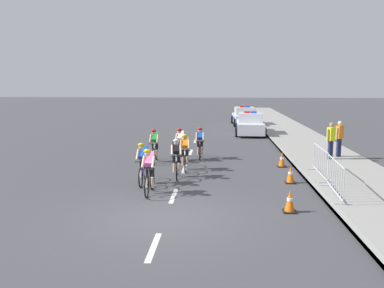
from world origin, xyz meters
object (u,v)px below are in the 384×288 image
cyclist_fourth (185,151)px  police_car_nearest (250,124)px  cyclist_third (176,157)px  traffic_cone_near (290,201)px  cyclist_lead (149,170)px  cyclist_second (143,162)px  cyclist_sixth (180,144)px  cyclist_fifth (155,145)px  crowd_barrier_front (335,178)px  police_car_second (245,117)px  cyclist_seventh (200,142)px  traffic_cone_mid (282,160)px  spectator_closest (331,138)px  crowd_barrier_middle (320,162)px  spectator_middle (339,136)px  traffic_cone_far (291,175)px

cyclist_fourth → police_car_nearest: size_ratio=0.39×
cyclist_third → traffic_cone_near: cyclist_third is taller
cyclist_lead → cyclist_second: bearing=109.4°
cyclist_sixth → traffic_cone_near: cyclist_sixth is taller
cyclist_fifth → crowd_barrier_front: 8.37m
crowd_barrier_front → police_car_second: bearing=94.0°
cyclist_second → traffic_cone_near: size_ratio=2.69×
cyclist_fifth → crowd_barrier_front: size_ratio=0.74×
cyclist_seventh → traffic_cone_mid: 3.94m
police_car_nearest → traffic_cone_mid: bearing=-87.0°
cyclist_fifth → spectator_closest: 7.97m
cyclist_seventh → crowd_barrier_front: 7.62m
cyclist_third → police_car_nearest: bearing=73.8°
police_car_nearest → traffic_cone_mid: size_ratio=6.96×
crowd_barrier_middle → spectator_middle: (1.84, 4.02, 0.44)m
cyclist_sixth → traffic_cone_far: size_ratio=2.69×
cyclist_fourth → spectator_closest: size_ratio=1.03×
cyclist_fifth → traffic_cone_near: bearing=-54.2°
crowd_barrier_middle → police_car_second: bearing=95.0°
cyclist_fourth → cyclist_second: bearing=-118.0°
cyclist_third → police_car_second: 19.14m
crowd_barrier_middle → cyclist_lead: bearing=-158.1°
cyclist_seventh → crowd_barrier_middle: (4.65, -3.65, -0.14)m
cyclist_second → cyclist_sixth: bearing=78.4°
traffic_cone_near → spectator_middle: 8.84m
cyclist_seventh → police_car_second: 15.29m
traffic_cone_far → spectator_closest: (2.48, 4.08, 0.77)m
spectator_closest → cyclist_lead: bearing=-141.6°
traffic_cone_mid → spectator_middle: spectator_middle is taller
police_car_second → spectator_closest: size_ratio=2.67×
cyclist_sixth → spectator_closest: 6.83m
cyclist_seventh → cyclist_lead: bearing=-102.6°
cyclist_second → cyclist_fourth: (1.28, 2.41, 0.00)m
cyclist_fifth → cyclist_seventh: same height
cyclist_lead → cyclist_sixth: size_ratio=1.00×
cyclist_second → crowd_barrier_front: bearing=-11.7°
cyclist_lead → police_car_second: 21.50m
cyclist_fifth → cyclist_sixth: (1.12, 0.43, 0.00)m
crowd_barrier_middle → cyclist_third: bearing=-178.5°
cyclist_lead → spectator_closest: spectator_closest is taller
crowd_barrier_middle → traffic_cone_mid: crowd_barrier_middle is taller
spectator_middle → crowd_barrier_front: bearing=-107.0°
police_car_nearest → spectator_middle: (3.47, -8.68, 0.40)m
traffic_cone_near → traffic_cone_mid: 6.11m
cyclist_third → crowd_barrier_middle: bearing=1.5°
cyclist_seventh → spectator_closest: (5.94, -0.28, 0.30)m
cyclist_third → crowd_barrier_front: 5.73m
cyclist_second → crowd_barrier_middle: cyclist_second is taller
cyclist_third → cyclist_lead: bearing=-105.6°
cyclist_fifth → police_car_second: size_ratio=0.39×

